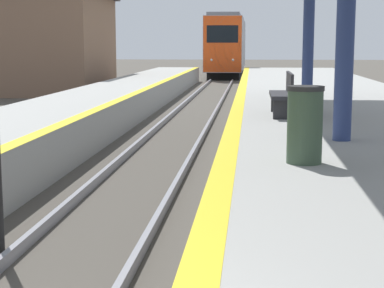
% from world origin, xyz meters
% --- Properties ---
extents(train, '(2.60, 19.00, 4.57)m').
position_xyz_m(train, '(0.00, 50.02, 2.32)').
color(train, black).
rests_on(train, ground).
extents(trash_bin, '(0.48, 0.48, 1.00)m').
position_xyz_m(trash_bin, '(2.67, 6.00, 1.43)').
color(trash_bin, '#384C38').
rests_on(trash_bin, platform_right).
extents(bench, '(0.44, 1.80, 0.92)m').
position_xyz_m(bench, '(2.67, 11.61, 1.42)').
color(bench, '#28282D').
rests_on(bench, platform_right).
extents(station_building, '(10.62, 7.17, 5.06)m').
position_xyz_m(station_building, '(-10.55, 29.45, 2.54)').
color(station_building, brown).
rests_on(station_building, ground).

